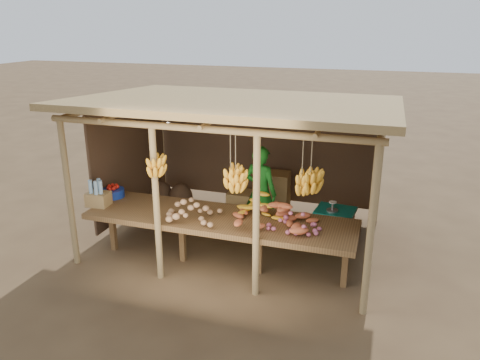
% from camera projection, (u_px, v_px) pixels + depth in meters
% --- Properties ---
extents(ground, '(60.00, 60.00, 0.00)m').
position_uv_depth(ground, '(240.00, 239.00, 7.80)').
color(ground, brown).
rests_on(ground, ground).
extents(stall_structure, '(4.70, 3.50, 2.43)m').
position_uv_depth(stall_structure, '(242.00, 129.00, 7.09)').
color(stall_structure, '#987B4E').
rests_on(stall_structure, ground).
extents(counter, '(3.90, 1.05, 0.80)m').
position_uv_depth(counter, '(220.00, 221.00, 6.71)').
color(counter, brown).
rests_on(counter, ground).
extents(potato_heap, '(0.96, 0.70, 0.36)m').
position_uv_depth(potato_heap, '(191.00, 207.00, 6.55)').
color(potato_heap, '#A47B55').
rests_on(potato_heap, counter).
extents(sweet_potato_heap, '(1.23, 1.01, 0.36)m').
position_uv_depth(sweet_potato_heap, '(272.00, 214.00, 6.32)').
color(sweet_potato_heap, '#C15A31').
rests_on(sweet_potato_heap, counter).
extents(onion_heap, '(0.71, 0.45, 0.35)m').
position_uv_depth(onion_heap, '(293.00, 219.00, 6.18)').
color(onion_heap, '#B95974').
rests_on(onion_heap, counter).
extents(banana_pile, '(0.62, 0.38, 0.35)m').
position_uv_depth(banana_pile, '(263.00, 203.00, 6.74)').
color(banana_pile, yellow).
rests_on(banana_pile, counter).
extents(tomato_basin, '(0.37, 0.37, 0.19)m').
position_uv_depth(tomato_basin, '(113.00, 192.00, 7.43)').
color(tomato_basin, navy).
rests_on(tomato_basin, counter).
extents(bottle_box, '(0.34, 0.28, 0.41)m').
position_uv_depth(bottle_box, '(98.00, 196.00, 7.06)').
color(bottle_box, '#A17D48').
rests_on(bottle_box, counter).
extents(vendor, '(0.66, 0.52, 1.58)m').
position_uv_depth(vendor, '(260.00, 193.00, 7.66)').
color(vendor, '#1A751D').
rests_on(vendor, ground).
extents(tarp_crate, '(0.67, 0.59, 0.74)m').
position_uv_depth(tarp_crate, '(334.00, 224.00, 7.65)').
color(tarp_crate, brown).
rests_on(tarp_crate, ground).
extents(carton_stack, '(1.14, 0.44, 0.86)m').
position_uv_depth(carton_stack, '(263.00, 198.00, 8.58)').
color(carton_stack, '#A17D48').
rests_on(carton_stack, ground).
extents(burlap_sacks, '(0.90, 0.47, 0.64)m').
position_uv_depth(burlap_sacks, '(171.00, 195.00, 8.99)').
color(burlap_sacks, '#4D3624').
rests_on(burlap_sacks, ground).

